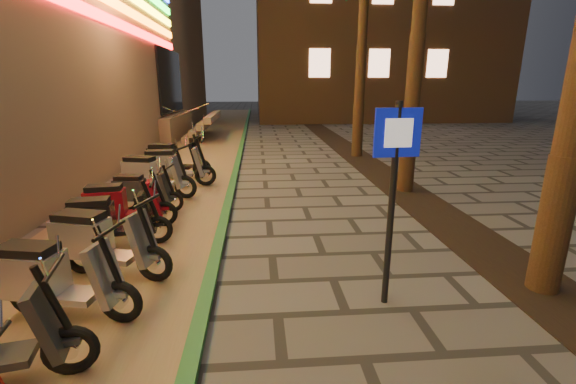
{
  "coord_description": "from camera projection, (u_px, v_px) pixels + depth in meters",
  "views": [
    {
      "loc": [
        -0.2,
        -2.38,
        2.68
      ],
      "look_at": [
        0.22,
        2.87,
        1.2
      ],
      "focal_mm": 24.0,
      "sensor_mm": 36.0,
      "label": 1
    }
  ],
  "objects": [
    {
      "name": "scooter_10",
      "position": [
        151.0,
        174.0,
        9.36
      ],
      "size": [
        1.82,
        0.91,
        1.29
      ],
      "rotation": [
        0.0,
        0.0,
        -0.26
      ],
      "color": "black",
      "rests_on": "ground"
    },
    {
      "name": "green_curb",
      "position": [
        236.0,
        168.0,
        12.53
      ],
      "size": [
        0.18,
        60.0,
        0.1
      ],
      "primitive_type": "cube",
      "color": "#286A31",
      "rests_on": "ground"
    },
    {
      "name": "parking_strip",
      "position": [
        183.0,
        170.0,
        12.41
      ],
      "size": [
        3.4,
        60.0,
        0.01
      ],
      "primitive_type": "cube",
      "color": "#8C7251",
      "rests_on": "ground"
    },
    {
      "name": "scooter_5",
      "position": [
        52.0,
        278.0,
        4.45
      ],
      "size": [
        1.7,
        0.76,
        1.2
      ],
      "rotation": [
        0.0,
        0.0,
        -0.2
      ],
      "color": "black",
      "rests_on": "ground"
    },
    {
      "name": "scooter_9",
      "position": [
        140.0,
        191.0,
        8.3
      ],
      "size": [
        1.48,
        0.57,
        1.04
      ],
      "rotation": [
        0.0,
        0.0,
        -0.12
      ],
      "color": "black",
      "rests_on": "ground"
    },
    {
      "name": "scooter_7",
      "position": [
        108.0,
        220.0,
        6.4
      ],
      "size": [
        1.64,
        0.68,
        1.15
      ],
      "rotation": [
        0.0,
        0.0,
        0.16
      ],
      "color": "black",
      "rests_on": "ground"
    },
    {
      "name": "planting_strip",
      "position": [
        440.0,
        216.0,
        8.09
      ],
      "size": [
        1.2,
        40.0,
        0.02
      ],
      "primitive_type": "cube",
      "color": "black",
      "rests_on": "ground"
    },
    {
      "name": "scooter_11",
      "position": [
        172.0,
        166.0,
        10.27
      ],
      "size": [
        1.84,
        0.65,
        1.3
      ],
      "rotation": [
        0.0,
        0.0,
        0.03
      ],
      "color": "black",
      "rests_on": "ground"
    },
    {
      "name": "scooter_8",
      "position": [
        120.0,
        204.0,
        7.23
      ],
      "size": [
        1.64,
        0.65,
        1.15
      ],
      "rotation": [
        0.0,
        0.0,
        0.13
      ],
      "color": "black",
      "rests_on": "ground"
    },
    {
      "name": "scooter_6",
      "position": [
        99.0,
        241.0,
        5.44
      ],
      "size": [
        1.74,
        0.89,
        1.23
      ],
      "rotation": [
        0.0,
        0.0,
        -0.28
      ],
      "color": "black",
      "rests_on": "ground"
    },
    {
      "name": "pedestrian_sign",
      "position": [
        394.0,
        179.0,
        4.47
      ],
      "size": [
        0.55,
        0.11,
        2.51
      ],
      "rotation": [
        0.0,
        0.0,
        0.07
      ],
      "color": "black",
      "rests_on": "ground"
    },
    {
      "name": "scooter_12",
      "position": [
        172.0,
        159.0,
        11.26
      ],
      "size": [
        1.86,
        0.79,
        1.3
      ],
      "rotation": [
        0.0,
        0.0,
        -0.17
      ],
      "color": "black",
      "rests_on": "ground"
    }
  ]
}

